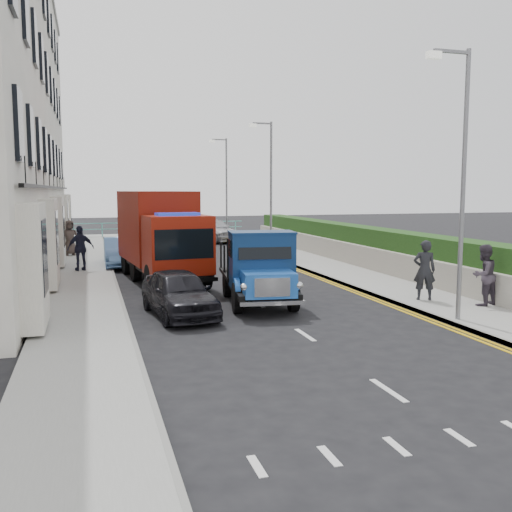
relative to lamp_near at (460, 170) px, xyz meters
name	(u,v)px	position (x,y,z in m)	size (l,w,h in m)	color
ground	(279,317)	(-4.18, 2.00, -4.00)	(120.00, 120.00, 0.00)	black
pavement_west	(84,276)	(-9.38, 11.00, -3.94)	(2.40, 38.00, 0.12)	gray
pavement_east	(326,266)	(1.12, 11.00, -3.94)	(2.60, 38.00, 0.12)	gray
promenade	(157,235)	(-4.18, 31.00, -3.94)	(30.00, 2.50, 0.12)	gray
sea_plane	(128,217)	(-4.18, 62.00, -4.00)	(120.00, 120.00, 0.00)	slate
garden_east	(364,247)	(3.03, 11.00, -3.10)	(1.45, 28.00, 1.75)	#B2AD9E
seafront_railing	(158,229)	(-4.18, 30.20, -3.42)	(13.00, 0.08, 1.11)	#59B2A5
lamp_near	(460,170)	(0.00, 0.00, 0.00)	(1.23, 0.18, 7.00)	slate
lamp_mid	(269,180)	(0.00, 16.00, 0.00)	(1.23, 0.18, 7.00)	slate
lamp_far	(225,182)	(0.00, 26.00, 0.00)	(1.23, 0.18, 7.00)	slate
bedford_lorry	(261,273)	(-4.23, 3.52, -2.96)	(2.42, 4.92, 2.24)	black
red_lorry	(160,233)	(-6.48, 9.42, -2.16)	(2.90, 6.76, 3.44)	black
parked_car_front	(179,293)	(-6.78, 3.00, -3.35)	(1.54, 3.82, 1.30)	black
parked_car_mid	(120,252)	(-7.78, 14.00, -3.33)	(1.40, 4.03, 1.33)	#608FCF
parked_car_rear	(136,244)	(-6.78, 17.60, -3.34)	(1.85, 4.56, 1.32)	#A3A3A7
seafront_car_left	(159,236)	(-4.95, 22.80, -3.32)	(2.24, 4.86, 1.35)	black
seafront_car_right	(213,230)	(-1.07, 25.01, -3.19)	(1.90, 4.72, 1.61)	#ACACB1
pedestrian_east_near	(424,270)	(0.73, 2.55, -2.95)	(0.68, 0.44, 1.85)	black
pedestrian_east_far	(483,275)	(1.92, 1.33, -2.98)	(0.88, 0.68, 1.80)	#3C333F
pedestrian_west_near	(81,248)	(-9.47, 12.27, -2.93)	(1.11, 0.46, 1.89)	#1A1C2F
pedestrian_west_far	(70,238)	(-10.07, 18.26, -2.96)	(0.89, 0.58, 1.83)	#372C27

